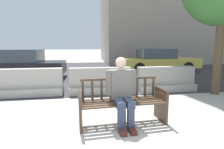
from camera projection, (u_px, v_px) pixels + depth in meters
ground_plane at (96, 148)px, 2.62m from camera, size 200.00×200.00×0.00m
street_asphalt at (89, 71)px, 11.13m from camera, size 120.00×12.00×0.01m
street_bench at (122, 104)px, 3.44m from camera, size 1.72×0.65×0.88m
seated_person at (122, 90)px, 3.33m from camera, size 0.59×0.74×1.31m
jersey_barrier_centre at (101, 83)px, 5.76m from camera, size 2.01×0.70×0.84m
jersey_barrier_left at (30, 84)px, 5.49m from camera, size 2.02×0.75×0.84m
jersey_barrier_right at (166, 81)px, 6.05m from camera, size 2.03×0.76×0.84m
car_taxi_near at (158, 60)px, 10.74m from camera, size 4.78×1.95×1.39m
car_sedan_mid at (19, 65)px, 8.12m from camera, size 4.21×1.95×1.39m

